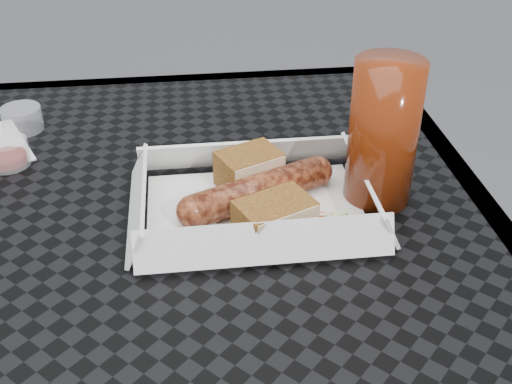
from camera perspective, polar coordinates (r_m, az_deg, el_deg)
patio_table at (r=0.69m, az=-11.89°, el=-9.10°), size 0.80×0.80×0.74m
food_tray at (r=0.66m, az=-0.10°, el=-1.55°), size 0.22×0.15×0.00m
bratwurst at (r=0.66m, az=0.17°, el=0.13°), size 0.17×0.09×0.03m
bread_near at (r=0.69m, az=-0.62°, el=2.04°), size 0.08×0.07×0.04m
bread_far at (r=0.62m, az=1.66°, el=-2.29°), size 0.08×0.07×0.04m
veg_garnish at (r=0.64m, az=6.53°, el=-3.09°), size 0.03×0.03×0.00m
condiment_cup_sauce at (r=0.79m, az=-21.29°, el=3.26°), size 0.05×0.05×0.03m
condiment_cup_empty at (r=0.86m, az=-20.08°, el=6.13°), size 0.05×0.05×0.03m
drink_glass at (r=0.66m, az=11.24°, el=5.12°), size 0.07×0.07×0.15m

